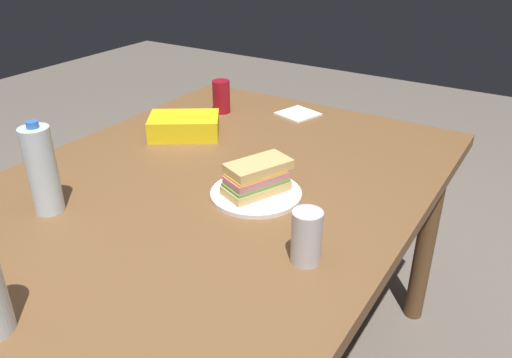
{
  "coord_description": "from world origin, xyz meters",
  "views": [
    {
      "loc": [
        -0.92,
        -0.78,
        1.44
      ],
      "look_at": [
        0.07,
        -0.15,
        0.83
      ],
      "focal_mm": 35.6,
      "sensor_mm": 36.0,
      "label": 1
    }
  ],
  "objects_px": {
    "sandwich": "(257,177)",
    "soda_can_silver": "(307,237)",
    "water_bottle_tall": "(42,170)",
    "chip_bag": "(184,126)",
    "dining_table": "(195,219)",
    "paper_plate": "(256,194)",
    "soda_can_red": "(221,97)"
  },
  "relations": [
    {
      "from": "paper_plate",
      "to": "sandwich",
      "type": "bearing_deg",
      "value": 3.43
    },
    {
      "from": "paper_plate",
      "to": "water_bottle_tall",
      "type": "xyz_separation_m",
      "value": [
        -0.34,
        0.4,
        0.11
      ]
    },
    {
      "from": "chip_bag",
      "to": "soda_can_silver",
      "type": "bearing_deg",
      "value": 114.52
    },
    {
      "from": "chip_bag",
      "to": "soda_can_silver",
      "type": "xyz_separation_m",
      "value": [
        -0.41,
        -0.67,
        0.03
      ]
    },
    {
      "from": "paper_plate",
      "to": "soda_can_silver",
      "type": "distance_m",
      "value": 0.31
    },
    {
      "from": "dining_table",
      "to": "paper_plate",
      "type": "relative_size",
      "value": 6.84
    },
    {
      "from": "paper_plate",
      "to": "soda_can_red",
      "type": "bearing_deg",
      "value": 43.43
    },
    {
      "from": "soda_can_red",
      "to": "water_bottle_tall",
      "type": "bearing_deg",
      "value": -176.11
    },
    {
      "from": "paper_plate",
      "to": "chip_bag",
      "type": "distance_m",
      "value": 0.48
    },
    {
      "from": "water_bottle_tall",
      "to": "soda_can_silver",
      "type": "relative_size",
      "value": 1.96
    },
    {
      "from": "dining_table",
      "to": "soda_can_red",
      "type": "distance_m",
      "value": 0.65
    },
    {
      "from": "chip_bag",
      "to": "soda_can_silver",
      "type": "height_order",
      "value": "soda_can_silver"
    },
    {
      "from": "paper_plate",
      "to": "chip_bag",
      "type": "height_order",
      "value": "chip_bag"
    },
    {
      "from": "dining_table",
      "to": "chip_bag",
      "type": "xyz_separation_m",
      "value": [
        0.3,
        0.28,
        0.12
      ]
    },
    {
      "from": "soda_can_silver",
      "to": "sandwich",
      "type": "bearing_deg",
      "value": 51.92
    },
    {
      "from": "dining_table",
      "to": "chip_bag",
      "type": "distance_m",
      "value": 0.42
    },
    {
      "from": "soda_can_silver",
      "to": "paper_plate",
      "type": "bearing_deg",
      "value": 52.51
    },
    {
      "from": "soda_can_red",
      "to": "water_bottle_tall",
      "type": "relative_size",
      "value": 0.51
    },
    {
      "from": "paper_plate",
      "to": "sandwich",
      "type": "height_order",
      "value": "sandwich"
    },
    {
      "from": "paper_plate",
      "to": "water_bottle_tall",
      "type": "distance_m",
      "value": 0.54
    },
    {
      "from": "paper_plate",
      "to": "soda_can_silver",
      "type": "relative_size",
      "value": 2.0
    },
    {
      "from": "sandwich",
      "to": "dining_table",
      "type": "bearing_deg",
      "value": 117.5
    },
    {
      "from": "sandwich",
      "to": "soda_can_silver",
      "type": "relative_size",
      "value": 1.68
    },
    {
      "from": "chip_bag",
      "to": "water_bottle_tall",
      "type": "relative_size",
      "value": 0.96
    },
    {
      "from": "sandwich",
      "to": "soda_can_red",
      "type": "xyz_separation_m",
      "value": [
        0.48,
        0.46,
        0.01
      ]
    },
    {
      "from": "dining_table",
      "to": "chip_bag",
      "type": "relative_size",
      "value": 7.25
    },
    {
      "from": "dining_table",
      "to": "paper_plate",
      "type": "bearing_deg",
      "value": -63.79
    },
    {
      "from": "chip_bag",
      "to": "soda_can_red",
      "type": "bearing_deg",
      "value": -117.14
    },
    {
      "from": "paper_plate",
      "to": "chip_bag",
      "type": "relative_size",
      "value": 1.06
    },
    {
      "from": "dining_table",
      "to": "soda_can_red",
      "type": "height_order",
      "value": "soda_can_red"
    },
    {
      "from": "sandwich",
      "to": "chip_bag",
      "type": "bearing_deg",
      "value": 62.6
    },
    {
      "from": "sandwich",
      "to": "soda_can_red",
      "type": "distance_m",
      "value": 0.66
    }
  ]
}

